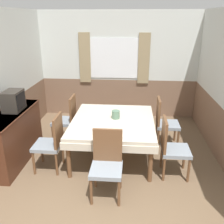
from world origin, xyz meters
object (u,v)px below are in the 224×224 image
at_px(tv, 13,101).
at_px(chair_left_near, 52,141).
at_px(chair_right_near, 171,146).
at_px(sideboard, 14,137).
at_px(vase, 116,115).
at_px(chair_head_near, 107,162).
at_px(chair_right_far, 164,121).
at_px(chair_left_far, 67,118).
at_px(dining_table, 113,125).

bearing_deg(tv, chair_left_near, -24.60).
distance_m(chair_right_near, sideboard, 2.70).
relative_size(chair_left_near, tv, 2.52).
distance_m(sideboard, vase, 1.84).
bearing_deg(chair_head_near, chair_right_far, -121.71).
distance_m(chair_right_far, vase, 1.06).
bearing_deg(chair_left_far, chair_right_near, -117.75).
bearing_deg(chair_right_near, chair_right_far, -180.00).
bearing_deg(dining_table, vase, 59.10).
bearing_deg(sideboard, dining_table, 10.23).
relative_size(chair_right_near, tv, 2.52).
distance_m(dining_table, chair_right_near, 1.10).
relative_size(tv, vase, 2.60).
height_order(chair_right_near, tv, tv).
relative_size(chair_right_far, chair_left_far, 1.00).
distance_m(chair_left_near, chair_left_far, 1.02).
bearing_deg(chair_right_far, chair_left_near, -62.25).
distance_m(chair_right_near, chair_head_near, 1.12).
distance_m(chair_right_far, sideboard, 2.82).
xyz_separation_m(chair_head_near, tv, (-1.70, 0.88, 0.57)).
bearing_deg(chair_head_near, chair_left_near, -29.53).
xyz_separation_m(chair_head_near, vase, (0.05, 1.14, 0.28)).
xyz_separation_m(chair_right_far, chair_left_far, (-1.95, 0.00, 0.00)).
distance_m(chair_head_near, sideboard, 1.88).
height_order(chair_right_far, sideboard, chair_right_far).
relative_size(chair_left_far, sideboard, 0.65).
bearing_deg(chair_right_far, tv, -75.50).
relative_size(chair_right_near, vase, 6.55).
xyz_separation_m(chair_left_near, sideboard, (-0.75, 0.20, -0.05)).
bearing_deg(chair_head_near, vase, -92.26).
distance_m(dining_table, chair_right_far, 1.10).
bearing_deg(chair_left_far, sideboard, 137.70).
relative_size(dining_table, vase, 11.13).
bearing_deg(chair_left_near, chair_left_far, 0.00).
height_order(chair_left_far, sideboard, chair_left_far).
relative_size(chair_left_near, chair_head_near, 1.00).
height_order(chair_head_near, vase, chair_head_near).
xyz_separation_m(chair_left_near, vase, (1.02, 0.59, 0.28)).
xyz_separation_m(chair_right_near, chair_right_far, (0.00, 1.02, 0.00)).
relative_size(dining_table, sideboard, 1.10).
bearing_deg(chair_head_near, tv, -27.48).
distance_m(chair_right_far, tv, 2.82).
bearing_deg(sideboard, chair_right_far, 16.98).
height_order(dining_table, chair_right_far, chair_right_far).
distance_m(chair_left_far, tv, 1.16).
distance_m(chair_left_near, chair_head_near, 1.12).
relative_size(chair_left_near, chair_right_far, 1.00).
distance_m(chair_head_near, tv, 2.00).
bearing_deg(vase, chair_right_far, 25.20).
bearing_deg(dining_table, sideboard, -169.77).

